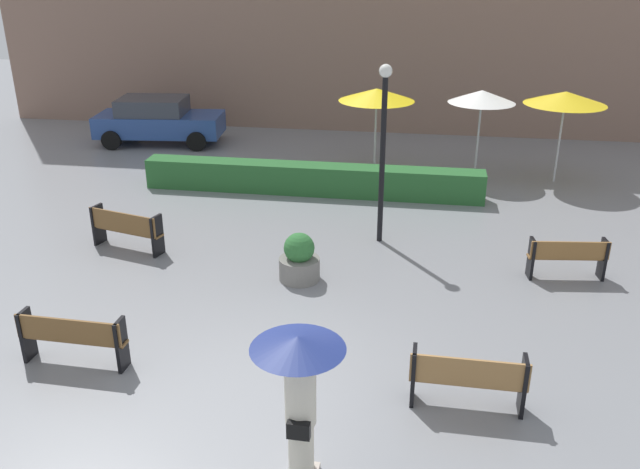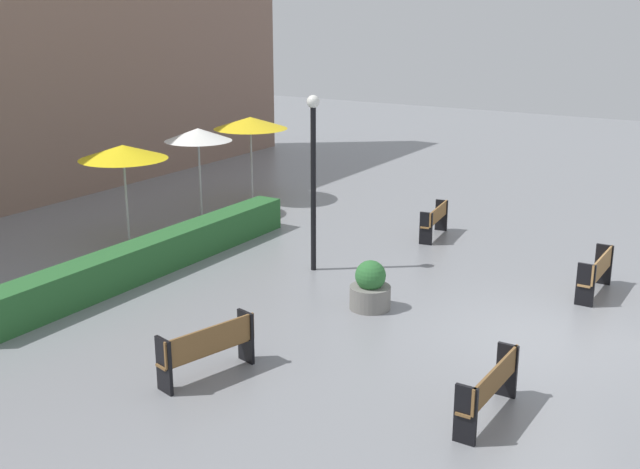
{
  "view_description": "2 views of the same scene",
  "coord_description": "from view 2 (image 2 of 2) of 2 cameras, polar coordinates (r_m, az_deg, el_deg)",
  "views": [
    {
      "loc": [
        1.94,
        -8.39,
        6.0
      ],
      "look_at": [
        0.11,
        2.99,
        1.11
      ],
      "focal_mm": 37.11,
      "sensor_mm": 36.0,
      "label": 1
    },
    {
      "loc": [
        -13.3,
        -3.5,
        5.8
      ],
      "look_at": [
        0.7,
        5.04,
        0.99
      ],
      "focal_mm": 44.16,
      "sensor_mm": 36.0,
      "label": 2
    }
  ],
  "objects": [
    {
      "name": "ground_plane",
      "position": [
        14.92,
        15.41,
        -7.14
      ],
      "size": [
        60.0,
        60.0,
        0.0
      ],
      "primitive_type": "plane",
      "color": "gray"
    },
    {
      "name": "bench_far_left",
      "position": [
        12.84,
        -8.11,
        -8.08
      ],
      "size": [
        1.75,
        0.78,
        0.9
      ],
      "color": "brown",
      "rests_on": "ground"
    },
    {
      "name": "bench_near_left",
      "position": [
        11.77,
        12.23,
        -10.73
      ],
      "size": [
        1.74,
        0.36,
        0.86
      ],
      "color": "brown",
      "rests_on": "ground"
    },
    {
      "name": "bench_near_right",
      "position": [
        17.19,
        19.44,
        -2.53
      ],
      "size": [
        1.65,
        0.37,
        0.88
      ],
      "color": "#9E7242",
      "rests_on": "ground"
    },
    {
      "name": "bench_far_right",
      "position": [
        20.43,
        8.35,
        1.14
      ],
      "size": [
        1.56,
        0.51,
        0.83
      ],
      "color": "olive",
      "rests_on": "ground"
    },
    {
      "name": "planter_pot",
      "position": [
        15.55,
        3.66,
        -3.9
      ],
      "size": [
        0.81,
        0.81,
        0.99
      ],
      "color": "slate",
      "rests_on": "ground"
    },
    {
      "name": "lamp_post",
      "position": [
        17.26,
        -0.49,
        5.04
      ],
      "size": [
        0.28,
        0.28,
        3.94
      ],
      "color": "black",
      "rests_on": "ground"
    },
    {
      "name": "patio_umbrella_yellow",
      "position": [
        20.07,
        -14.09,
        5.81
      ],
      "size": [
        2.19,
        2.19,
        2.48
      ],
      "color": "silver",
      "rests_on": "ground"
    },
    {
      "name": "patio_umbrella_white",
      "position": [
        22.25,
        -8.83,
        7.16
      ],
      "size": [
        1.89,
        1.89,
        2.5
      ],
      "color": "silver",
      "rests_on": "ground"
    },
    {
      "name": "patio_umbrella_yellow_far",
      "position": [
        23.86,
        -5.06,
        8.05
      ],
      "size": [
        2.22,
        2.22,
        2.56
      ],
      "color": "silver",
      "rests_on": "ground"
    },
    {
      "name": "hedge_strip",
      "position": [
        17.95,
        -12.07,
        -1.53
      ],
      "size": [
        9.18,
        0.7,
        0.8
      ],
      "primitive_type": "cube",
      "color": "#28602D",
      "rests_on": "ground"
    }
  ]
}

